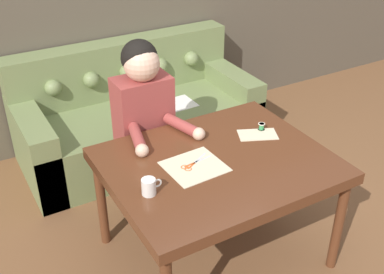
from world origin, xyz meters
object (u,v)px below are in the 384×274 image
at_px(couch, 137,117).
at_px(mug, 149,187).
at_px(person, 145,128).
at_px(thread_spool, 261,127).
at_px(dining_table, 218,170).
at_px(scissors, 192,165).

height_order(couch, mug, couch).
bearing_deg(mug, person, 67.07).
distance_m(couch, mug, 1.67).
xyz_separation_m(mug, thread_spool, (0.91, 0.25, -0.02)).
bearing_deg(person, dining_table, -75.44).
height_order(dining_table, thread_spool, thread_spool).
xyz_separation_m(person, thread_spool, (0.60, -0.49, 0.08)).
height_order(dining_table, mug, mug).
distance_m(dining_table, scissors, 0.18).
relative_size(dining_table, scissors, 5.93).
distance_m(mug, thread_spool, 0.94).
bearing_deg(couch, person, -108.79).
relative_size(dining_table, mug, 11.27).
height_order(dining_table, scissors, scissors).
bearing_deg(thread_spool, dining_table, -159.51).
xyz_separation_m(dining_table, mug, (-0.48, -0.09, 0.11)).
bearing_deg(thread_spool, mug, -164.58).
relative_size(couch, mug, 17.22).
xyz_separation_m(person, mug, (-0.31, -0.74, 0.10)).
bearing_deg(mug, thread_spool, 15.42).
xyz_separation_m(scissors, thread_spool, (0.59, 0.13, 0.02)).
bearing_deg(scissors, couch, 79.75).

